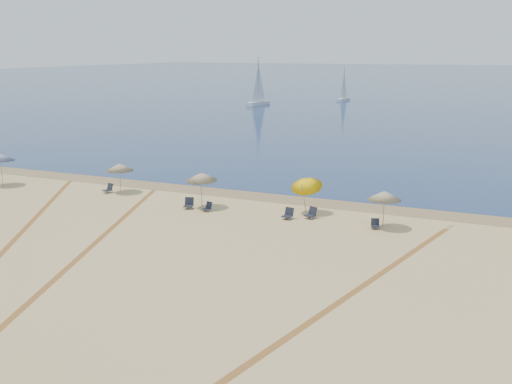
# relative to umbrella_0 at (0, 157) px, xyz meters

# --- Properties ---
(ground) EXTENTS (160.00, 160.00, 0.00)m
(ground) POSITION_rel_umbrella_0_xyz_m (21.90, -19.18, -2.27)
(ground) COLOR tan
(ground) RESTS_ON ground
(ocean) EXTENTS (500.00, 500.00, 0.00)m
(ocean) POSITION_rel_umbrella_0_xyz_m (21.90, 205.82, -2.27)
(ocean) COLOR #0C2151
(ocean) RESTS_ON ground
(wet_sand) EXTENTS (500.00, 500.00, 0.00)m
(wet_sand) POSITION_rel_umbrella_0_xyz_m (21.90, 4.82, -2.27)
(wet_sand) COLOR olive
(wet_sand) RESTS_ON ground
(umbrella_0) EXTENTS (2.23, 2.24, 2.62)m
(umbrella_0) POSITION_rel_umbrella_0_xyz_m (0.00, 0.00, 0.00)
(umbrella_0) COLOR gray
(umbrella_0) RESTS_ON ground
(umbrella_1) EXTENTS (2.09, 2.09, 2.27)m
(umbrella_1) POSITION_rel_umbrella_0_xyz_m (10.19, 1.77, -0.34)
(umbrella_1) COLOR gray
(umbrella_1) RESTS_ON ground
(umbrella_2) EXTENTS (2.13, 2.16, 2.51)m
(umbrella_2) POSITION_rel_umbrella_0_xyz_m (18.08, 0.25, -0.13)
(umbrella_2) COLOR gray
(umbrella_2) RESTS_ON ground
(umbrella_3) EXTENTS (2.08, 2.13, 2.71)m
(umbrella_3) POSITION_rel_umbrella_0_xyz_m (25.17, 1.66, -0.24)
(umbrella_3) COLOR gray
(umbrella_3) RESTS_ON ground
(umbrella_4) EXTENTS (2.06, 2.06, 2.35)m
(umbrella_4) POSITION_rel_umbrella_0_xyz_m (30.61, 0.36, -0.27)
(umbrella_4) COLOR gray
(umbrella_4) RESTS_ON ground
(chair_1) EXTENTS (0.76, 0.82, 0.70)m
(chair_1) POSITION_rel_umbrella_0_xyz_m (9.48, 1.21, -1.97)
(chair_1) COLOR black
(chair_1) RESTS_ON ground
(chair_2) EXTENTS (0.79, 0.86, 0.74)m
(chair_2) POSITION_rel_umbrella_0_xyz_m (17.41, -0.41, -1.95)
(chair_2) COLOR black
(chair_2) RESTS_ON ground
(chair_3) EXTENTS (0.69, 0.75, 0.62)m
(chair_3) POSITION_rel_umbrella_0_xyz_m (18.94, -0.56, -2.00)
(chair_3) COLOR black
(chair_3) RESTS_ON ground
(chair_4) EXTENTS (0.67, 0.76, 0.72)m
(chair_4) POSITION_rel_umbrella_0_xyz_m (24.60, -0.17, -1.96)
(chair_4) COLOR black
(chair_4) RESTS_ON ground
(chair_5) EXTENTS (0.82, 0.88, 0.73)m
(chair_5) POSITION_rel_umbrella_0_xyz_m (25.92, 0.55, -1.95)
(chair_5) COLOR black
(chair_5) RESTS_ON ground
(chair_6) EXTENTS (0.63, 0.69, 0.60)m
(chair_6) POSITION_rel_umbrella_0_xyz_m (30.23, -0.09, -2.01)
(chair_6) COLOR black
(chair_6) RESTS_ON ground
(sailboat_1) EXTENTS (2.67, 6.30, 9.12)m
(sailboat_1) POSITION_rel_umbrella_0_xyz_m (-9.35, 73.90, 0.48)
(sailboat_1) COLOR white
(sailboat_1) RESTS_ON ocean
(sailboat_3) EXTENTS (1.70, 4.83, 7.04)m
(sailboat_3) POSITION_rel_umbrella_0_xyz_m (3.09, 90.65, -0.14)
(sailboat_3) COLOR white
(sailboat_3) RESTS_ON ocean
(tire_tracks) EXTENTS (56.88, 39.92, 0.00)m
(tire_tracks) POSITION_rel_umbrella_0_xyz_m (19.35, -9.59, -2.27)
(tire_tracks) COLOR tan
(tire_tracks) RESTS_ON ground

